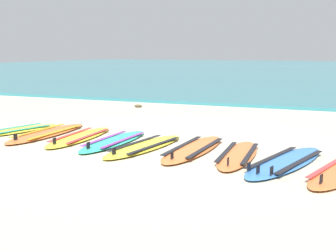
{
  "coord_description": "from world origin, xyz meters",
  "views": [
    {
      "loc": [
        3.13,
        -7.2,
        1.67
      ],
      "look_at": [
        0.04,
        0.35,
        0.25
      ],
      "focal_mm": 46.36,
      "sensor_mm": 36.0,
      "label": 1
    }
  ],
  "objects": [
    {
      "name": "surfboard_7",
      "position": [
        2.38,
        -0.73,
        0.04
      ],
      "size": [
        1.22,
        2.47,
        0.18
      ],
      "color": "#3875CC",
      "rests_on": "ground"
    },
    {
      "name": "surfboard_3",
      "position": [
        -0.73,
        -0.37,
        0.04
      ],
      "size": [
        0.58,
        2.18,
        0.18
      ],
      "color": "#2DB793",
      "rests_on": "ground"
    },
    {
      "name": "ground_plane",
      "position": [
        0.0,
        0.0,
        0.0
      ],
      "size": [
        80.0,
        80.0,
        0.0
      ],
      "primitive_type": "plane",
      "color": "#B7AD93"
    },
    {
      "name": "surfboard_6",
      "position": [
        1.61,
        -0.55,
        0.04
      ],
      "size": [
        0.65,
        2.13,
        0.18
      ],
      "color": "orange",
      "rests_on": "ground"
    },
    {
      "name": "sea",
      "position": [
        0.0,
        35.56,
        0.05
      ],
      "size": [
        80.0,
        60.0,
        0.1
      ],
      "primitive_type": "cube",
      "color": "teal",
      "rests_on": "ground"
    },
    {
      "name": "seaweed_clump_mid_sand",
      "position": [
        -2.58,
        4.38,
        0.04
      ],
      "size": [
        0.24,
        0.19,
        0.08
      ],
      "primitive_type": "ellipsoid",
      "color": "#4C4228",
      "rests_on": "ground"
    },
    {
      "name": "surfboard_2",
      "position": [
        -1.53,
        -0.29,
        0.04
      ],
      "size": [
        0.66,
        2.2,
        0.18
      ],
      "color": "yellow",
      "rests_on": "ground"
    },
    {
      "name": "surfboard_5",
      "position": [
        0.82,
        -0.41,
        0.04
      ],
      "size": [
        0.67,
        2.35,
        0.18
      ],
      "color": "orange",
      "rests_on": "ground"
    },
    {
      "name": "surfboard_1",
      "position": [
        -2.36,
        -0.2,
        0.04
      ],
      "size": [
        0.61,
        2.37,
        0.18
      ],
      "color": "orange",
      "rests_on": "ground"
    },
    {
      "name": "surfboard_0",
      "position": [
        -3.13,
        -0.18,
        0.04
      ],
      "size": [
        0.97,
        1.97,
        0.18
      ],
      "color": "yellow",
      "rests_on": "ground"
    },
    {
      "name": "surfboard_4",
      "position": [
        -0.03,
        -0.55,
        0.04
      ],
      "size": [
        0.88,
        2.28,
        0.18
      ],
      "color": "yellow",
      "rests_on": "ground"
    }
  ]
}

